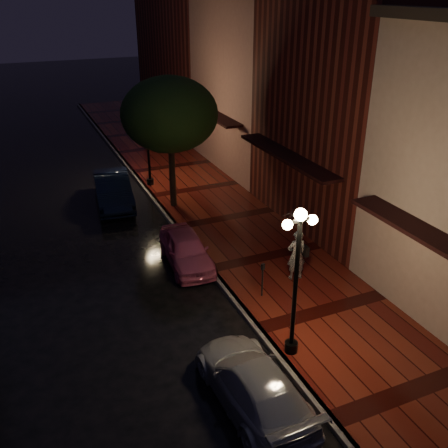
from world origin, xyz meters
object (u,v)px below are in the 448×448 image
street_tree (170,117)px  silver_car (253,384)px  streetlamp_near (296,275)px  parking_meter (263,277)px  woman_with_umbrella (298,235)px  streetlamp_far (147,137)px  navy_car (113,190)px  pink_car (186,250)px

street_tree → silver_car: 12.85m
streetlamp_near → street_tree: 11.12m
street_tree → parking_meter: (0.27, -8.24, -3.37)m
woman_with_umbrella → street_tree: bearing=-67.9°
woman_with_umbrella → parking_meter: size_ratio=2.13×
parking_meter → silver_car: bearing=-140.5°
street_tree → streetlamp_far: bearing=94.9°
streetlamp_far → navy_car: bearing=-146.1°
streetlamp_near → pink_car: size_ratio=1.20×
streetlamp_near → silver_car: size_ratio=1.02×
silver_car → parking_meter: (2.28, 3.92, 0.26)m
streetlamp_far → street_tree: (0.26, -3.01, 1.64)m
streetlamp_far → silver_car: bearing=-96.6°
navy_car → silver_car: bearing=-81.8°
pink_car → woman_with_umbrella: size_ratio=1.42×
street_tree → navy_car: bearing=147.8°
parking_meter → woman_with_umbrella: bearing=-1.7°
navy_car → woman_with_umbrella: 10.25m
streetlamp_near → parking_meter: (0.53, 2.75, -1.73)m
pink_car → navy_car: bearing=104.8°
pink_car → silver_car: bearing=-92.2°
street_tree → navy_car: size_ratio=1.30×
silver_car → pink_car: bearing=-98.0°
streetlamp_near → street_tree: (0.26, 10.99, 1.64)m
street_tree → navy_car: street_tree is taller
navy_car → silver_car: navy_car is taller
woman_with_umbrella → parking_meter: woman_with_umbrella is taller
streetlamp_far → silver_car: 15.40m
streetlamp_near → parking_meter: streetlamp_near is taller
street_tree → woman_with_umbrella: 8.29m
streetlamp_near → parking_meter: 3.29m
street_tree → parking_meter: bearing=-88.1°
navy_car → parking_meter: (2.71, -9.78, 0.13)m
street_tree → woman_with_umbrella: street_tree is taller
streetlamp_near → silver_car: 2.90m
street_tree → navy_car: (-2.44, 1.54, -3.51)m
streetlamp_near → pink_car: 6.30m
pink_car → woman_with_umbrella: bearing=-36.5°
street_tree → silver_car: street_tree is taller
pink_car → parking_meter: parking_meter is taller
navy_car → parking_meter: 10.15m
streetlamp_near → woman_with_umbrella: (2.09, 3.28, -0.78)m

